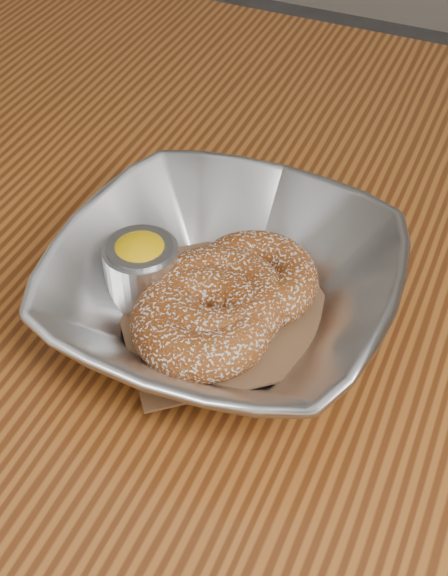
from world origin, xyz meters
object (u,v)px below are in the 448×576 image
at_px(donut_front, 202,323).
at_px(donut_extra, 218,300).
at_px(serving_bowl, 224,289).
at_px(donut_back, 255,279).
at_px(table, 293,358).
at_px(ramekin, 142,267).

height_order(donut_front, donut_extra, same).
relative_size(serving_bowl, donut_back, 2.64).
height_order(table, ramekin, ramekin).
xyz_separation_m(table, ramekin, (-0.09, -0.07, 0.13)).
relative_size(donut_back, donut_extra, 0.92).
xyz_separation_m(serving_bowl, donut_front, (-0.00, -0.03, -0.00)).
bearing_deg(table, donut_extra, -114.01).
bearing_deg(donut_front, serving_bowl, 87.30).
distance_m(table, donut_back, 0.13).
bearing_deg(donut_extra, ramekin, 177.45).
distance_m(serving_bowl, donut_front, 0.03).
relative_size(table, donut_back, 13.54).
bearing_deg(ramekin, table, 38.73).
relative_size(table, serving_bowl, 5.12).
height_order(donut_extra, ramekin, ramekin).
bearing_deg(donut_front, ramekin, 156.03).
distance_m(serving_bowl, donut_extra, 0.01).
bearing_deg(table, serving_bowl, -116.55).
xyz_separation_m(table, serving_bowl, (-0.03, -0.07, 0.13)).
bearing_deg(serving_bowl, donut_front, -92.70).
relative_size(serving_bowl, donut_extra, 2.44).
distance_m(serving_bowl, ramekin, 0.06).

